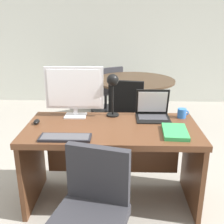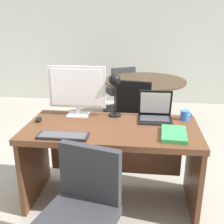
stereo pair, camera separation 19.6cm
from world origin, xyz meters
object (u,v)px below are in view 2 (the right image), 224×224
object	(u,v)px
keyboard	(63,136)
book	(174,134)
monitor	(77,88)
meeting_chair_far	(130,127)
desk	(112,146)
laptop	(155,110)
meeting_table	(144,92)
desk_lamp	(114,86)
mouse	(39,119)
meeting_chair_near	(119,94)
coffee_mug	(185,115)

from	to	relation	value
keyboard	book	distance (m)	0.88
monitor	meeting_chair_far	size ratio (longest dim) A/B	0.59
desk	laptop	distance (m)	0.52
book	meeting_table	world-z (taller)	book
keyboard	desk	bearing A→B (deg)	40.76
desk_lamp	meeting_table	xyz separation A→B (m)	(0.28, 1.58, -0.47)
meeting_table	mouse	bearing A→B (deg)	-117.95
monitor	desk_lamp	bearing A→B (deg)	1.13
keyboard	desk_lamp	bearing A→B (deg)	56.05
keyboard	desk_lamp	distance (m)	0.69
keyboard	meeting_chair_near	bearing A→B (deg)	86.21
laptop	desk_lamp	size ratio (longest dim) A/B	0.75
mouse	meeting_chair_far	distance (m)	1.27
laptop	book	size ratio (longest dim) A/B	0.96
meeting_table	monitor	bearing A→B (deg)	-111.77
desk	coffee_mug	size ratio (longest dim) A/B	14.18
meeting_chair_near	meeting_chair_far	distance (m)	1.67
monitor	book	size ratio (longest dim) A/B	1.66
desk	mouse	xyz separation A→B (m)	(-0.67, 0.01, 0.22)
book	coffee_mug	xyz separation A→B (m)	(0.13, 0.38, 0.03)
laptop	book	world-z (taller)	laptop
coffee_mug	meeting_chair_near	xyz separation A→B (m)	(-0.81, 2.37, -0.46)
laptop	meeting_chair_near	size ratio (longest dim) A/B	0.37
laptop	meeting_table	distance (m)	1.60
laptop	meeting_chair_near	xyz separation A→B (m)	(-0.54, 2.35, -0.49)
keyboard	desk_lamp	size ratio (longest dim) A/B	0.98
meeting_table	meeting_chair_near	xyz separation A→B (m)	(-0.44, 0.78, -0.25)
monitor	laptop	world-z (taller)	monitor
book	meeting_table	bearing A→B (deg)	96.85
mouse	meeting_chair_near	bearing A→B (deg)	78.86
mouse	meeting_chair_near	world-z (taller)	meeting_chair_near
desk	coffee_mug	distance (m)	0.72
monitor	meeting_table	bearing A→B (deg)	68.23
desk_lamp	meeting_chair_far	world-z (taller)	desk_lamp
desk	keyboard	bearing A→B (deg)	-139.24
coffee_mug	monitor	bearing A→B (deg)	179.68
keyboard	meeting_chair_far	bearing A→B (deg)	69.00
coffee_mug	meeting_table	distance (m)	1.65
laptop	mouse	size ratio (longest dim) A/B	3.49
book	desk_lamp	bearing A→B (deg)	142.87
desk	book	bearing A→B (deg)	-19.19
keyboard	book	world-z (taller)	book
monitor	meeting_table	xyz separation A→B (m)	(0.63, 1.58, -0.43)
desk_lamp	meeting_table	world-z (taller)	desk_lamp
desk_lamp	meeting_chair_near	distance (m)	2.46
coffee_mug	mouse	bearing A→B (deg)	-171.55
desk_lamp	meeting_chair_far	bearing A→B (deg)	80.33
meeting_table	keyboard	bearing A→B (deg)	-106.81
desk_lamp	coffee_mug	world-z (taller)	desk_lamp
keyboard	mouse	distance (m)	0.44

